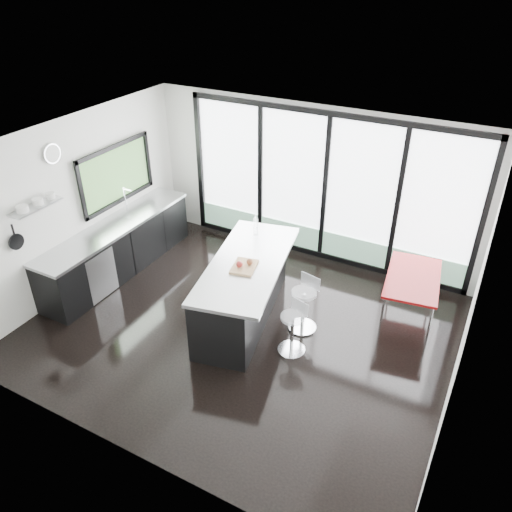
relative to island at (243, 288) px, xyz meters
The scene contains 11 objects.
floor 0.60m from the island, 66.82° to the right, with size 6.00×5.00×0.00m, color black.
ceiling 2.31m from the island, 66.82° to the right, with size 6.00×5.00×0.00m, color white.
wall_back 2.33m from the island, 79.58° to the left, with size 6.00×0.09×2.80m.
wall_front 2.94m from the island, 87.40° to the right, with size 6.00×0.00×2.80m, color silver.
wall_left 3.04m from the island, behind, with size 0.26×5.00×2.80m.
wall_right 3.26m from the island, ahead, with size 0.00×5.00×2.80m, color silver.
counter_cabinets 2.55m from the island, behind, with size 0.69×3.24×1.36m.
island is the anchor object (origin of this frame).
bar_stool_near 1.10m from the island, 21.09° to the right, with size 0.40×0.40×0.63m, color silver.
bar_stool_far 0.97m from the island, ahead, with size 0.43×0.43×0.68m, color silver.
red_table 2.57m from the island, 28.19° to the left, with size 0.76×1.34×0.72m, color maroon.
Camera 1 is at (2.96, -5.07, 4.89)m, focal length 35.00 mm.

